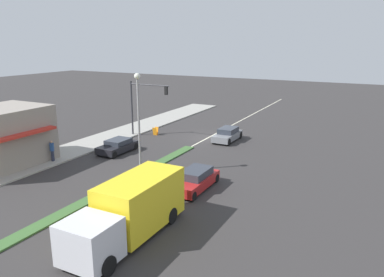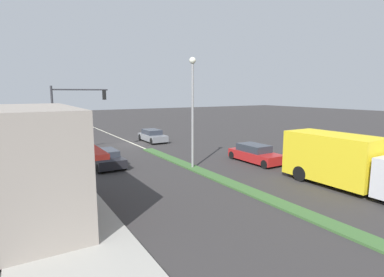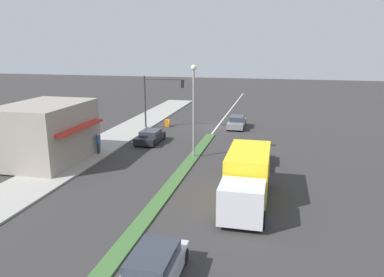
% 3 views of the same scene
% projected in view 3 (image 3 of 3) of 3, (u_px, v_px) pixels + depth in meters
% --- Properties ---
extents(ground_plane, '(160.00, 160.00, 0.00)m').
position_uv_depth(ground_plane, '(174.00, 183.00, 25.01)').
color(ground_plane, '#333030').
extents(sidewalk_right, '(4.00, 73.00, 0.12)m').
position_uv_depth(sidewalk_right, '(49.00, 174.00, 26.50)').
color(sidewalk_right, '#9E9B93').
rests_on(sidewalk_right, ground).
extents(median_strip, '(0.90, 46.00, 0.10)m').
position_uv_depth(median_strip, '(118.00, 253.00, 16.50)').
color(median_strip, '#3D6633').
rests_on(median_strip, ground).
extents(lane_marking_center, '(0.16, 60.00, 0.01)m').
position_uv_depth(lane_marking_center, '(217.00, 127.00, 42.01)').
color(lane_marking_center, beige).
rests_on(lane_marking_center, ground).
extents(building_corner_store, '(5.92, 7.46, 4.50)m').
position_uv_depth(building_corner_store, '(47.00, 132.00, 28.94)').
color(building_corner_store, gray).
rests_on(building_corner_store, sidewalk_right).
extents(traffic_signal_main, '(4.59, 0.34, 5.60)m').
position_uv_depth(traffic_signal_main, '(157.00, 93.00, 39.98)').
color(traffic_signal_main, '#333338').
rests_on(traffic_signal_main, sidewalk_right).
extents(street_lamp, '(0.44, 0.44, 7.37)m').
position_uv_depth(street_lamp, '(194.00, 99.00, 29.54)').
color(street_lamp, gray).
rests_on(street_lamp, median_strip).
extents(pedestrian, '(0.34, 0.34, 1.73)m').
position_uv_depth(pedestrian, '(98.00, 143.00, 31.15)').
color(pedestrian, '#282D42').
rests_on(pedestrian, sidewalk_right).
extents(warning_aframe_sign, '(0.45, 0.53, 0.84)m').
position_uv_depth(warning_aframe_sign, '(167.00, 123.00, 41.75)').
color(warning_aframe_sign, orange).
rests_on(warning_aframe_sign, ground).
extents(delivery_truck, '(2.44, 7.50, 2.87)m').
position_uv_depth(delivery_truck, '(247.00, 178.00, 21.73)').
color(delivery_truck, silver).
rests_on(delivery_truck, ground).
extents(sedan_silver, '(1.88, 4.53, 1.36)m').
position_uv_depth(sedan_silver, '(152.00, 271.00, 14.20)').
color(sedan_silver, '#B7BABF').
rests_on(sedan_silver, ground).
extents(sedan_dark, '(1.90, 3.85, 1.18)m').
position_uv_depth(sedan_dark, '(150.00, 137.00, 35.08)').
color(sedan_dark, black).
rests_on(sedan_dark, ground).
extents(hatchback_red, '(1.79, 4.35, 1.33)m').
position_uv_depth(hatchback_red, '(255.00, 156.00, 28.71)').
color(hatchback_red, '#AD1E1E').
rests_on(hatchback_red, ground).
extents(suv_grey, '(1.76, 4.08, 1.30)m').
position_uv_depth(suv_grey, '(237.00, 122.00, 41.28)').
color(suv_grey, slate).
rests_on(suv_grey, ground).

